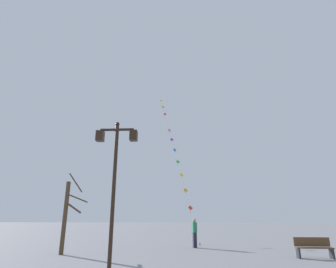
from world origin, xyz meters
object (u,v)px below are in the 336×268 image
(bare_tree, at_px, (66,215))
(park_bench, at_px, (314,248))
(kite_train, at_px, (174,146))
(twin_lantern_lamp_post, at_px, (115,164))
(kite_flyer, at_px, (195,232))

(bare_tree, bearing_deg, park_bench, -3.51)
(kite_train, distance_m, bare_tree, 14.47)
(twin_lantern_lamp_post, bearing_deg, bare_tree, 127.95)
(twin_lantern_lamp_post, height_order, bare_tree, twin_lantern_lamp_post)
(twin_lantern_lamp_post, height_order, kite_train, kite_train)
(twin_lantern_lamp_post, relative_size, kite_flyer, 3.11)
(kite_train, xyz_separation_m, kite_flyer, (1.48, -8.21, -7.69))
(kite_train, bearing_deg, bare_tree, -114.45)
(park_bench, bearing_deg, twin_lantern_lamp_post, -152.15)
(kite_train, height_order, bare_tree, kite_train)
(bare_tree, xyz_separation_m, park_bench, (12.00, -0.74, -1.46))
(twin_lantern_lamp_post, distance_m, kite_flyer, 9.09)
(kite_flyer, height_order, park_bench, kite_flyer)
(bare_tree, bearing_deg, kite_flyer, 27.11)
(twin_lantern_lamp_post, bearing_deg, kite_flyer, 68.02)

